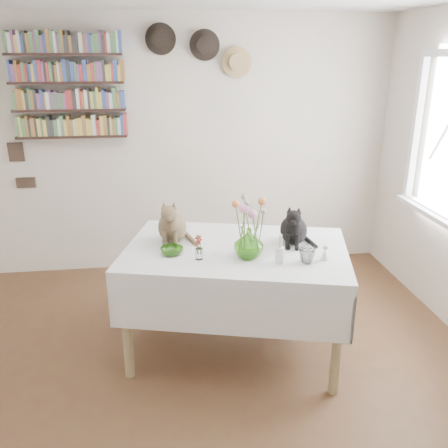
{
  "coord_description": "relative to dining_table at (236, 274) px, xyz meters",
  "views": [
    {
      "loc": [
        -0.29,
        -2.43,
        2.12
      ],
      "look_at": [
        0.11,
        0.53,
        1.05
      ],
      "focal_mm": 38.0,
      "sensor_mm": 36.0,
      "label": 1
    }
  ],
  "objects": [
    {
      "name": "room",
      "position": [
        -0.21,
        -0.63,
        0.62
      ],
      "size": [
        4.08,
        4.58,
        2.58
      ],
      "color": "brown",
      "rests_on": "ground"
    },
    {
      "name": "dining_table",
      "position": [
        0.0,
        0.0,
        0.0
      ],
      "size": [
        1.75,
        1.36,
        0.83
      ],
      "color": "white",
      "rests_on": "room"
    },
    {
      "name": "tabby_cat",
      "position": [
        -0.44,
        0.19,
        0.37
      ],
      "size": [
        0.27,
        0.32,
        0.34
      ],
      "primitive_type": null,
      "rotation": [
        0.0,
        0.0,
        -0.17
      ],
      "color": "olive",
      "rests_on": "dining_table"
    },
    {
      "name": "black_cat",
      "position": [
        0.42,
        0.04,
        0.36
      ],
      "size": [
        0.28,
        0.32,
        0.31
      ],
      "primitive_type": null,
      "rotation": [
        0.0,
        0.0,
        -0.32
      ],
      "color": "black",
      "rests_on": "dining_table"
    },
    {
      "name": "flower_vase",
      "position": [
        0.06,
        -0.18,
        0.31
      ],
      "size": [
        0.27,
        0.27,
        0.21
      ],
      "primitive_type": "imported",
      "rotation": [
        0.0,
        0.0,
        -0.53
      ],
      "color": "#78CB45",
      "rests_on": "dining_table"
    },
    {
      "name": "green_bowl",
      "position": [
        -0.45,
        -0.05,
        0.23
      ],
      "size": [
        0.2,
        0.2,
        0.05
      ],
      "primitive_type": "imported",
      "rotation": [
        0.0,
        0.0,
        -0.4
      ],
      "color": "#78CB45",
      "rests_on": "dining_table"
    },
    {
      "name": "drinking_glass",
      "position": [
        0.42,
        -0.31,
        0.26
      ],
      "size": [
        0.15,
        0.15,
        0.1
      ],
      "primitive_type": "imported",
      "rotation": [
        0.0,
        0.0,
        -0.4
      ],
      "color": "white",
      "rests_on": "dining_table"
    },
    {
      "name": "candlestick",
      "position": [
        0.24,
        -0.3,
        0.27
      ],
      "size": [
        0.06,
        0.06,
        0.2
      ],
      "color": "white",
      "rests_on": "dining_table"
    },
    {
      "name": "berry_jar",
      "position": [
        -0.27,
        -0.16,
        0.29
      ],
      "size": [
        0.05,
        0.05,
        0.19
      ],
      "color": "white",
      "rests_on": "dining_table"
    },
    {
      "name": "porcelain_figurine",
      "position": [
        0.55,
        -0.28,
        0.25
      ],
      "size": [
        0.06,
        0.06,
        0.11
      ],
      "color": "white",
      "rests_on": "dining_table"
    },
    {
      "name": "flower_bouquet",
      "position": [
        0.06,
        -0.17,
        0.54
      ],
      "size": [
        0.17,
        0.13,
        0.39
      ],
      "color": "#4C7233",
      "rests_on": "flower_vase"
    },
    {
      "name": "bookshelf_unit",
      "position": [
        -1.31,
        1.53,
        1.22
      ],
      "size": [
        1.0,
        0.16,
        0.91
      ],
      "color": "black",
      "rests_on": "room"
    },
    {
      "name": "wall_hats",
      "position": [
        -0.09,
        1.56,
        1.54
      ],
      "size": [
        0.98,
        0.09,
        0.48
      ],
      "color": "black",
      "rests_on": "room"
    },
    {
      "name": "wall_art_plaques",
      "position": [
        -1.83,
        1.6,
        0.5
      ],
      "size": [
        0.21,
        0.02,
        0.44
      ],
      "color": "#38281E",
      "rests_on": "room"
    }
  ]
}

